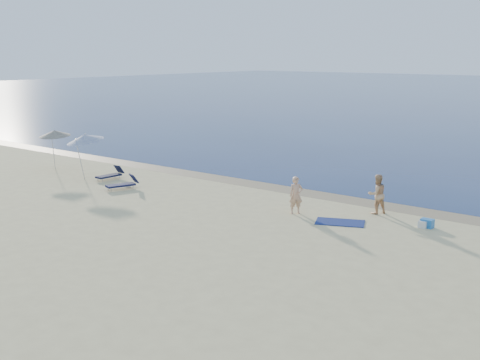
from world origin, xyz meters
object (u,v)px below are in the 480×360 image
person_right (377,194)px  umbrella_near (85,138)px  person_left (296,195)px  blue_cooler (427,223)px

person_right → umbrella_near: (-15.61, -2.97, 1.38)m
umbrella_near → person_left: bearing=24.8°
person_left → blue_cooler: person_left is taller
person_right → blue_cooler: size_ratio=3.53×
person_left → person_right: person_right is taller
person_left → umbrella_near: (-12.90, -0.86, 1.43)m
person_left → blue_cooler: size_ratio=3.33×
person_left → blue_cooler: bearing=-33.7°
person_right → umbrella_near: 15.95m
blue_cooler → umbrella_near: umbrella_near is taller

